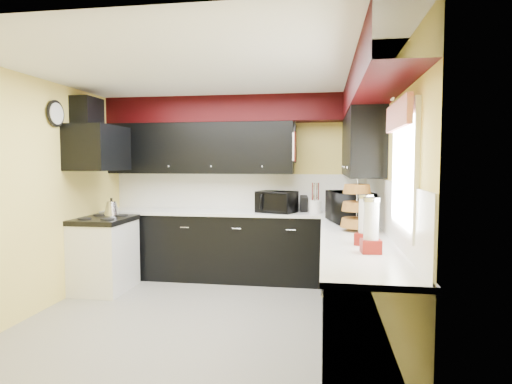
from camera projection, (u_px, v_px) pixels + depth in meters
ground at (204, 318)px, 4.41m from camera, size 3.60×3.60×0.00m
wall_back at (238, 187)px, 6.09m from camera, size 3.60×0.06×2.50m
wall_right at (387, 200)px, 4.04m from camera, size 0.06×3.60×2.50m
wall_left at (41, 195)px, 4.60m from camera, size 0.06×3.60×2.50m
ceiling at (202, 72)px, 4.23m from camera, size 3.60×3.60×0.06m
cab_back at (234, 247)px, 5.85m from camera, size 3.60×0.60×0.90m
cab_right at (356, 291)px, 3.85m from camera, size 0.60×3.00×0.90m
counter_back at (234, 213)px, 5.82m from camera, size 3.62×0.64×0.04m
counter_right at (357, 239)px, 3.82m from camera, size 0.64×3.02×0.04m
splash_back at (238, 191)px, 6.09m from camera, size 3.60×0.02×0.50m
splash_right at (386, 206)px, 4.05m from camera, size 0.02×3.60×0.50m
upper_back at (200, 148)px, 5.96m from camera, size 2.60×0.35×0.70m
upper_right at (361, 145)px, 4.92m from camera, size 0.35×1.80×0.70m
soffit_back at (235, 110)px, 5.84m from camera, size 3.60×0.36×0.35m
soffit_right at (372, 82)px, 3.82m from camera, size 0.36×3.24×0.35m
stove at (104, 256)px, 5.35m from camera, size 0.60×0.75×0.86m
cooktop at (103, 220)px, 5.31m from camera, size 0.62×0.77×0.06m
hood at (98, 148)px, 5.26m from camera, size 0.50×0.78×0.55m
hood_duct at (87, 114)px, 5.25m from camera, size 0.24×0.40×0.40m
window at (405, 170)px, 3.14m from camera, size 0.03×0.86×0.96m
valance at (398, 115)px, 3.12m from camera, size 0.04×0.88×0.20m
pan_top at (295, 133)px, 5.67m from camera, size 0.03×0.22×0.40m
pan_mid at (294, 151)px, 5.56m from camera, size 0.03×0.28×0.46m
pan_low at (295, 154)px, 5.82m from camera, size 0.03×0.24×0.42m
cut_board at (294, 147)px, 5.43m from camera, size 0.03×0.26×0.35m
baskets at (357, 206)px, 4.14m from camera, size 0.27×0.27×0.50m
clock at (56, 114)px, 4.78m from camera, size 0.03×0.30×0.30m
deco_plate at (392, 87)px, 3.63m from camera, size 0.03×0.24×0.24m
toaster_oven at (276, 202)px, 5.67m from camera, size 0.60×0.55×0.28m
microwave at (350, 207)px, 4.74m from camera, size 0.55×0.70×0.34m
utensil_crock at (315, 207)px, 5.60m from camera, size 0.19×0.19×0.17m
knife_block at (304, 204)px, 5.72m from camera, size 0.12×0.15×0.21m
kettle at (112, 208)px, 5.52m from camera, size 0.26×0.26×0.18m
dispenser_a at (365, 222)px, 3.43m from camera, size 0.18×0.18×0.38m
dispenser_b at (371, 227)px, 3.13m from camera, size 0.15×0.15×0.38m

